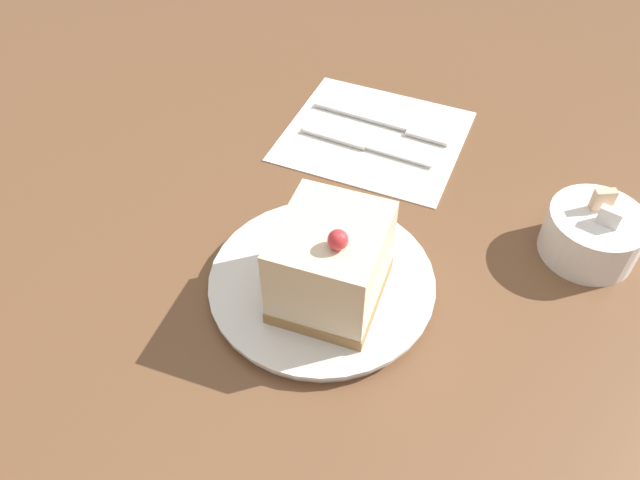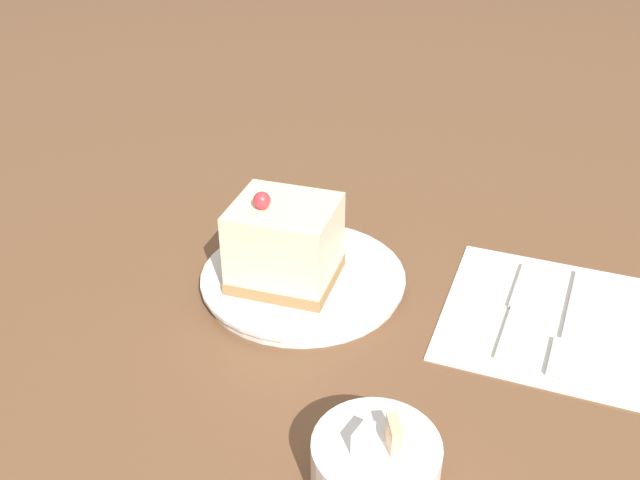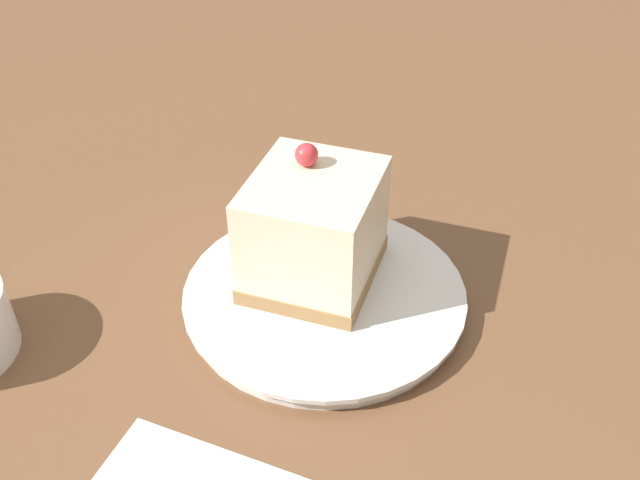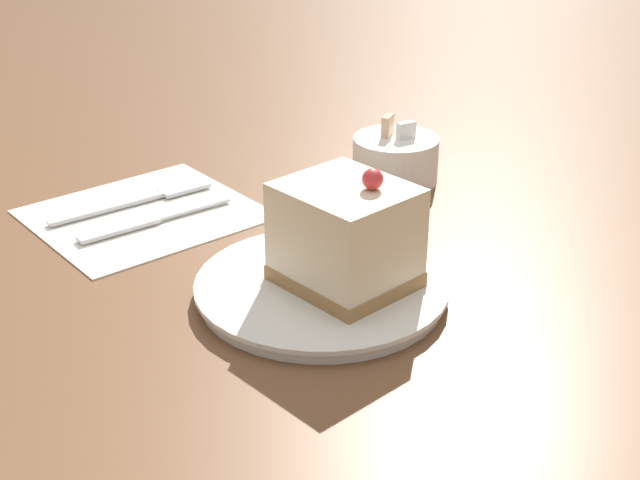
{
  "view_description": "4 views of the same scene",
  "coord_description": "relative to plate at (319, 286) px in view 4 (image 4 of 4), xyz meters",
  "views": [
    {
      "loc": [
        0.36,
        0.09,
        0.46
      ],
      "look_at": [
        -0.01,
        0.01,
        0.05
      ],
      "focal_mm": 35.0,
      "sensor_mm": 36.0,
      "label": 1
    },
    {
      "loc": [
        -0.12,
        0.6,
        0.42
      ],
      "look_at": [
        -0.02,
        0.02,
        0.06
      ],
      "focal_mm": 40.0,
      "sensor_mm": 36.0,
      "label": 2
    },
    {
      "loc": [
        -0.39,
        -0.06,
        0.36
      ],
      "look_at": [
        -0.01,
        0.01,
        0.07
      ],
      "focal_mm": 40.0,
      "sensor_mm": 36.0,
      "label": 3
    },
    {
      "loc": [
        0.41,
        -0.48,
        0.36
      ],
      "look_at": [
        -0.0,
        0.02,
        0.05
      ],
      "focal_mm": 50.0,
      "sensor_mm": 36.0,
      "label": 4
    }
  ],
  "objects": [
    {
      "name": "ground_plane",
      "position": [
        0.0,
        -0.01,
        -0.01
      ],
      "size": [
        4.0,
        4.0,
        0.0
      ],
      "primitive_type": "plane",
      "color": "brown"
    },
    {
      "name": "plate",
      "position": [
        0.0,
        0.0,
        0.0
      ],
      "size": [
        0.21,
        0.21,
        0.01
      ],
      "color": "silver",
      "rests_on": "ground_plane"
    },
    {
      "name": "cake_slice",
      "position": [
        0.02,
        0.01,
        0.05
      ],
      "size": [
        0.11,
        0.1,
        0.1
      ],
      "rotation": [
        0.0,
        0.0,
        -0.13
      ],
      "color": "#9E7547",
      "rests_on": "plate"
    },
    {
      "name": "napkin",
      "position": [
        -0.23,
        0.01,
        -0.01
      ],
      "size": [
        0.22,
        0.23,
        0.0
      ],
      "rotation": [
        0.0,
        0.0,
        -0.19
      ],
      "color": "white",
      "rests_on": "ground_plane"
    },
    {
      "name": "fork",
      "position": [
        -0.26,
        0.03,
        -0.0
      ],
      "size": [
        0.06,
        0.17,
        0.0
      ],
      "rotation": [
        0.0,
        0.0,
        -0.23
      ],
      "color": "silver",
      "rests_on": "napkin"
    },
    {
      "name": "knife",
      "position": [
        -0.21,
        -0.01,
        -0.0
      ],
      "size": [
        0.05,
        0.16,
        0.0
      ],
      "rotation": [
        0.0,
        0.0,
        -0.23
      ],
      "color": "silver",
      "rests_on": "napkin"
    },
    {
      "name": "sugar_bowl",
      "position": [
        -0.1,
        0.24,
        0.02
      ],
      "size": [
        0.09,
        0.09,
        0.07
      ],
      "color": "white",
      "rests_on": "ground_plane"
    }
  ]
}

